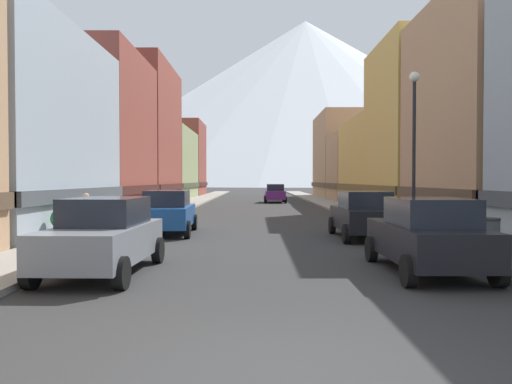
% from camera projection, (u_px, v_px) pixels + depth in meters
% --- Properties ---
extents(ground_plane, '(400.00, 400.00, 0.00)m').
position_uv_depth(ground_plane, '(277.00, 375.00, 5.73)').
color(ground_plane, '#2F2F2F').
extents(sidewalk_left, '(2.50, 100.00, 0.15)m').
position_uv_depth(sidewalk_left, '(182.00, 206.00, 40.73)').
color(sidewalk_left, gray).
rests_on(sidewalk_left, ground).
extents(sidewalk_right, '(2.50, 100.00, 0.15)m').
position_uv_depth(sidewalk_right, '(337.00, 206.00, 40.71)').
color(sidewalk_right, gray).
rests_on(sidewalk_right, ground).
extents(storefront_left_1, '(6.44, 11.66, 8.48)m').
position_uv_depth(storefront_left_1, '(9.00, 135.00, 21.13)').
color(storefront_left_1, '#99A5B2').
rests_on(storefront_left_1, ground).
extents(storefront_left_2, '(8.28, 10.25, 10.14)m').
position_uv_depth(storefront_left_2, '(79.00, 137.00, 32.14)').
color(storefront_left_2, brown).
rests_on(storefront_left_2, ground).
extents(storefront_left_3, '(9.82, 11.92, 12.00)m').
position_uv_depth(storefront_left_3, '(117.00, 138.00, 43.59)').
color(storefront_left_3, brown).
rests_on(storefront_left_3, ground).
extents(storefront_left_4, '(7.80, 13.93, 7.82)m').
position_uv_depth(storefront_left_4, '(158.00, 166.00, 56.78)').
color(storefront_left_4, '#8C9966').
rests_on(storefront_left_4, ground).
extents(storefront_left_5, '(7.27, 9.89, 10.06)m').
position_uv_depth(storefront_left_5, '(178.00, 160.00, 69.23)').
color(storefront_left_5, brown).
rests_on(storefront_left_5, ground).
extents(storefront_right_1, '(7.33, 9.38, 10.14)m').
position_uv_depth(storefront_right_1, '(511.00, 119.00, 22.40)').
color(storefront_right_1, tan).
rests_on(storefront_right_1, ground).
extents(storefront_right_2, '(6.58, 8.84, 10.83)m').
position_uv_depth(storefront_right_2, '(429.00, 132.00, 31.97)').
color(storefront_right_2, '#D8B259').
rests_on(storefront_right_2, ground).
extents(storefront_right_3, '(10.20, 11.20, 7.20)m').
position_uv_depth(storefront_right_3, '(409.00, 164.00, 42.04)').
color(storefront_right_3, '#D8B259').
rests_on(storefront_right_3, ground).
extents(storefront_right_4, '(7.99, 8.12, 6.94)m').
position_uv_depth(storefront_right_4, '(369.00, 169.00, 52.01)').
color(storefront_right_4, tan).
rests_on(storefront_right_4, ground).
extents(storefront_right_5, '(9.91, 12.77, 10.27)m').
position_uv_depth(storefront_right_5, '(358.00, 157.00, 62.72)').
color(storefront_right_5, tan).
rests_on(storefront_right_5, ground).
extents(car_left_0, '(2.17, 4.45, 1.78)m').
position_uv_depth(car_left_0, '(104.00, 236.00, 11.84)').
color(car_left_0, slate).
rests_on(car_left_0, ground).
extents(car_left_1, '(2.22, 4.47, 1.78)m').
position_uv_depth(car_left_1, '(169.00, 212.00, 20.49)').
color(car_left_1, '#19478C').
rests_on(car_left_1, ground).
extents(car_right_0, '(2.07, 4.41, 1.78)m').
position_uv_depth(car_right_0, '(428.00, 235.00, 11.92)').
color(car_right_0, black).
rests_on(car_right_0, ground).
extents(car_right_1, '(2.06, 4.40, 1.78)m').
position_uv_depth(car_right_1, '(364.00, 215.00, 19.00)').
color(car_right_1, black).
rests_on(car_right_1, ground).
extents(car_driving_0, '(2.06, 4.40, 1.78)m').
position_uv_depth(car_driving_0, '(276.00, 193.00, 48.78)').
color(car_driving_0, '#591E72').
rests_on(car_driving_0, ground).
extents(trash_bin_right, '(0.59, 0.59, 0.98)m').
position_uv_depth(trash_bin_right, '(490.00, 235.00, 14.28)').
color(trash_bin_right, '#4C5156').
rests_on(trash_bin_right, sidewalk_right).
extents(potted_plant_0, '(0.69, 0.69, 1.06)m').
position_uv_depth(potted_plant_0, '(62.00, 222.00, 17.54)').
color(potted_plant_0, '#4C4C51').
rests_on(potted_plant_0, sidewalk_left).
extents(potted_plant_1, '(0.60, 0.60, 0.99)m').
position_uv_depth(potted_plant_1, '(454.00, 220.00, 18.53)').
color(potted_plant_1, brown).
rests_on(potted_plant_1, sidewalk_right).
extents(potted_plant_2, '(0.60, 0.60, 0.93)m').
position_uv_depth(potted_plant_2, '(443.00, 220.00, 19.63)').
color(potted_plant_2, gray).
rests_on(potted_plant_2, sidewalk_right).
extents(pedestrian_1, '(0.36, 0.36, 1.59)m').
position_uv_depth(pedestrian_1, '(87.00, 217.00, 17.93)').
color(pedestrian_1, '#333338').
rests_on(pedestrian_1, sidewalk_left).
extents(streetlamp_right, '(0.36, 0.36, 5.86)m').
position_uv_depth(streetlamp_right, '(415.00, 129.00, 17.87)').
color(streetlamp_right, black).
rests_on(streetlamp_right, sidewalk_right).
extents(mountain_backdrop, '(256.98, 256.98, 84.81)m').
position_uv_depth(mountain_backdrop, '(306.00, 103.00, 264.59)').
color(mountain_backdrop, silver).
rests_on(mountain_backdrop, ground).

